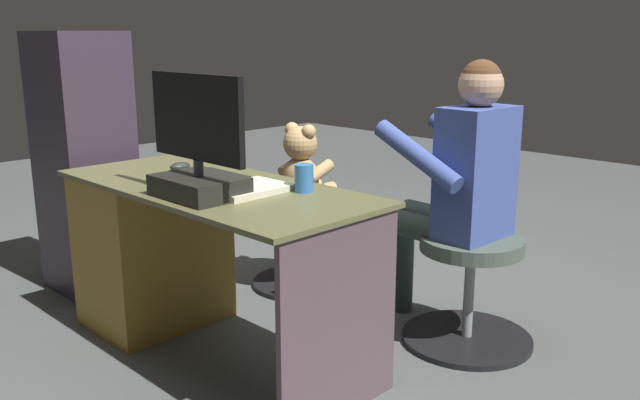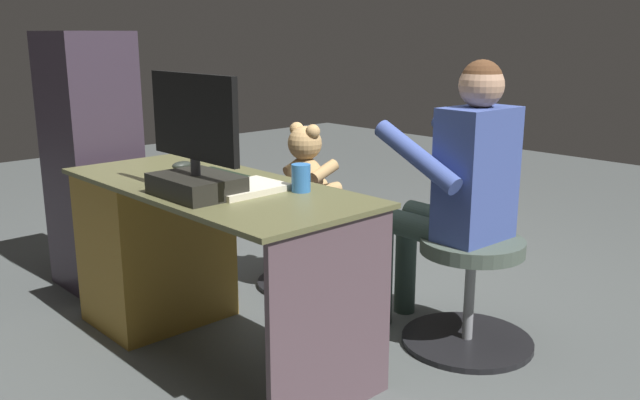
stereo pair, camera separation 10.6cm
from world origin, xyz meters
name	(u,v)px [view 2 (the right image)]	position (x,y,z in m)	size (l,w,h in m)	color
ground_plane	(292,322)	(0.00, 0.00, 0.00)	(10.00, 10.00, 0.00)	#4E5453
desk	(167,244)	(0.38, 0.41, 0.38)	(1.41, 0.62, 0.71)	brown
monitor	(195,157)	(-0.12, 0.56, 0.86)	(0.51, 0.24, 0.44)	black
keyboard	(227,178)	(0.01, 0.33, 0.72)	(0.42, 0.14, 0.02)	black
computer_mouse	(182,165)	(0.33, 0.34, 0.73)	(0.06, 0.10, 0.04)	#232822
cup	(301,178)	(-0.34, 0.24, 0.77)	(0.07, 0.07, 0.10)	#3372BF
tv_remote	(169,179)	(0.16, 0.51, 0.72)	(0.04, 0.15, 0.02)	black
notebook_binder	(244,188)	(-0.19, 0.40, 0.73)	(0.22, 0.30, 0.02)	beige
office_chair_teddy	(305,234)	(0.31, -0.36, 0.28)	(0.51, 0.51, 0.47)	black
teddy_bear	(307,164)	(0.31, -0.38, 0.64)	(0.27, 0.27, 0.39)	tan
visitor_chair	(470,286)	(-0.67, -0.40, 0.26)	(0.56, 0.56, 0.47)	black
person	(456,182)	(-0.58, -0.40, 0.69)	(0.56, 0.49, 1.19)	#3E529B
equipment_rack	(92,163)	(1.06, 0.42, 0.65)	(0.44, 0.36, 1.30)	#342A37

